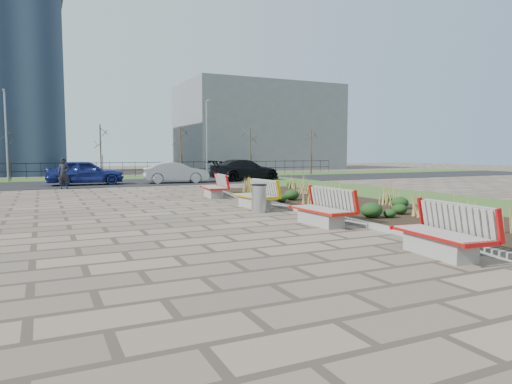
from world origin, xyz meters
name	(u,v)px	position (x,y,z in m)	size (l,w,h in m)	color
ground	(252,248)	(0.00, 0.00, 0.00)	(120.00, 120.00, 0.00)	#776352
planting_bed	(350,206)	(6.25, 5.00, 0.05)	(4.50, 18.00, 0.10)	black
planting_curb	(295,209)	(3.92, 5.00, 0.07)	(0.16, 18.00, 0.15)	gray
grass_verge_near	(444,201)	(11.00, 5.00, 0.02)	(5.00, 38.00, 0.04)	#33511E
grass_verge_far	(99,178)	(0.00, 28.00, 0.02)	(80.00, 5.00, 0.04)	#33511E
road	(110,183)	(0.00, 22.00, 0.01)	(80.00, 7.00, 0.02)	black
bench_a	(439,231)	(3.00, -2.18, 0.50)	(0.90, 2.10, 1.00)	#BD0C0E
bench_b	(320,207)	(3.00, 2.00, 0.50)	(0.90, 2.10, 1.00)	red
bench_c	(254,194)	(3.00, 6.34, 0.50)	(0.90, 2.10, 1.00)	#D3A00B
bench_d	(213,186)	(3.00, 10.74, 0.50)	(0.90, 2.10, 1.00)	red
litter_bin	(259,199)	(2.63, 5.18, 0.46)	(0.50, 0.50, 0.93)	#B2B2B7
pedestrian	(64,174)	(-2.87, 18.41, 0.86)	(0.63, 0.41, 1.72)	black
car_blue	(85,172)	(-1.54, 21.17, 0.79)	(1.82, 4.52, 1.54)	navy
car_silver	(176,172)	(4.00, 20.63, 0.70)	(1.45, 4.16, 1.37)	gray
car_black	(245,170)	(9.09, 21.01, 0.76)	(2.08, 5.11, 1.48)	black
tree_b	(7,152)	(-6.00, 26.50, 2.04)	(1.40, 1.40, 4.00)	#4C3D2D
tree_c	(101,152)	(0.00, 26.50, 2.04)	(1.40, 1.40, 4.00)	#4C3D2D
tree_d	(181,152)	(6.00, 26.50, 2.04)	(1.40, 1.40, 4.00)	#4C3D2D
tree_e	(250,152)	(12.00, 26.50, 2.04)	(1.40, 1.40, 4.00)	#4C3D2D
tree_f	(311,152)	(18.00, 26.50, 2.04)	(1.40, 1.40, 4.00)	#4C3D2D
lamp_west	(6,137)	(-6.00, 26.00, 3.04)	(0.24, 0.60, 6.00)	gray
lamp_east	(207,139)	(8.00, 26.00, 3.04)	(0.24, 0.60, 6.00)	gray
railing_fence	(97,170)	(0.00, 29.50, 0.64)	(44.00, 0.10, 1.20)	black
building_grey	(257,128)	(20.00, 42.00, 5.00)	(18.00, 12.00, 10.00)	slate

